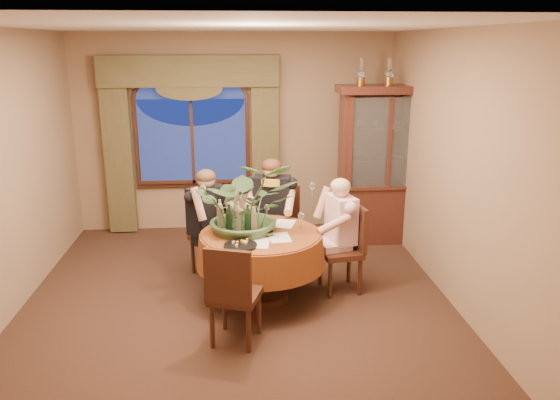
{
  "coord_description": "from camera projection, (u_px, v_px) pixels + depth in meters",
  "views": [
    {
      "loc": [
        0.02,
        -5.29,
        2.65
      ],
      "look_at": [
        0.45,
        0.06,
        1.1
      ],
      "focal_mm": 35.0,
      "sensor_mm": 36.0,
      "label": 1
    }
  ],
  "objects": [
    {
      "name": "floor",
      "position": [
        238.0,
        302.0,
        5.8
      ],
      "size": [
        5.0,
        5.0,
        0.0
      ],
      "primitive_type": "plane",
      "color": "black",
      "rests_on": "ground"
    },
    {
      "name": "wall_back",
      "position": [
        235.0,
        133.0,
        7.81
      ],
      "size": [
        4.5,
        0.0,
        4.5
      ],
      "primitive_type": "plane",
      "rotation": [
        1.57,
        0.0,
        0.0
      ],
      "color": "#876950",
      "rests_on": "ground"
    },
    {
      "name": "wall_right",
      "position": [
        455.0,
        170.0,
        5.59
      ],
      "size": [
        0.0,
        5.0,
        5.0
      ],
      "primitive_type": "plane",
      "rotation": [
        1.57,
        0.0,
        -1.57
      ],
      "color": "#876950",
      "rests_on": "ground"
    },
    {
      "name": "ceiling",
      "position": [
        232.0,
        26.0,
        5.03
      ],
      "size": [
        5.0,
        5.0,
        0.0
      ],
      "primitive_type": "plane",
      "rotation": [
        3.14,
        0.0,
        0.0
      ],
      "color": "white",
      "rests_on": "wall_back"
    },
    {
      "name": "window",
      "position": [
        192.0,
        142.0,
        7.72
      ],
      "size": [
        1.62,
        0.1,
        1.32
      ],
      "primitive_type": null,
      "color": "navy",
      "rests_on": "wall_back"
    },
    {
      "name": "arched_transom",
      "position": [
        190.0,
        86.0,
        7.51
      ],
      "size": [
        1.6,
        0.06,
        0.44
      ],
      "primitive_type": null,
      "color": "navy",
      "rests_on": "wall_back"
    },
    {
      "name": "drapery_left",
      "position": [
        118.0,
        152.0,
        7.63
      ],
      "size": [
        0.38,
        0.14,
        2.32
      ],
      "primitive_type": "cube",
      "color": "#473F20",
      "rests_on": "floor"
    },
    {
      "name": "drapery_right",
      "position": [
        265.0,
        150.0,
        7.79
      ],
      "size": [
        0.38,
        0.14,
        2.32
      ],
      "primitive_type": "cube",
      "color": "#473F20",
      "rests_on": "floor"
    },
    {
      "name": "swag_valance",
      "position": [
        189.0,
        71.0,
        7.37
      ],
      "size": [
        2.45,
        0.16,
        0.42
      ],
      "primitive_type": null,
      "color": "#473F20",
      "rests_on": "wall_back"
    },
    {
      "name": "dining_table",
      "position": [
        261.0,
        266.0,
        5.77
      ],
      "size": [
        1.48,
        1.48,
        0.75
      ],
      "primitive_type": "cylinder",
      "rotation": [
        0.0,
        0.0,
        -0.09
      ],
      "color": "maroon",
      "rests_on": "floor"
    },
    {
      "name": "china_cabinet",
      "position": [
        384.0,
        165.0,
        7.34
      ],
      "size": [
        1.32,
        0.52,
        2.12
      ],
      "primitive_type": "cube",
      "color": "#361510",
      "rests_on": "floor"
    },
    {
      "name": "oil_lamp_left",
      "position": [
        361.0,
        72.0,
        6.97
      ],
      "size": [
        0.11,
        0.11,
        0.34
      ],
      "primitive_type": null,
      "color": "#A5722D",
      "rests_on": "china_cabinet"
    },
    {
      "name": "oil_lamp_center",
      "position": [
        389.0,
        72.0,
        7.0
      ],
      "size": [
        0.11,
        0.11,
        0.34
      ],
      "primitive_type": null,
      "color": "#A5722D",
      "rests_on": "china_cabinet"
    },
    {
      "name": "oil_lamp_right",
      "position": [
        417.0,
        72.0,
        7.03
      ],
      "size": [
        0.11,
        0.11,
        0.34
      ],
      "primitive_type": null,
      "color": "#A5722D",
      "rests_on": "china_cabinet"
    },
    {
      "name": "chair_right",
      "position": [
        340.0,
        250.0,
        5.95
      ],
      "size": [
        0.48,
        0.48,
        0.96
      ],
      "primitive_type": "cube",
      "rotation": [
        0.0,
        0.0,
        -4.55
      ],
      "color": "black",
      "rests_on": "floor"
    },
    {
      "name": "chair_back_right",
      "position": [
        280.0,
        228.0,
        6.65
      ],
      "size": [
        0.52,
        0.52,
        0.96
      ],
      "primitive_type": "cube",
      "rotation": [
        0.0,
        0.0,
        -3.43
      ],
      "color": "black",
      "rests_on": "floor"
    },
    {
      "name": "chair_back",
      "position": [
        212.0,
        235.0,
        6.39
      ],
      "size": [
        0.59,
        0.59,
        0.96
      ],
      "primitive_type": "cube",
      "rotation": [
        0.0,
        0.0,
        -2.49
      ],
      "color": "black",
      "rests_on": "floor"
    },
    {
      "name": "chair_front_left",
      "position": [
        235.0,
        293.0,
        4.92
      ],
      "size": [
        0.53,
        0.53,
        0.96
      ],
      "primitive_type": "cube",
      "rotation": [
        0.0,
        0.0,
        -0.31
      ],
      "color": "black",
      "rests_on": "floor"
    },
    {
      "name": "person_pink",
      "position": [
        341.0,
        233.0,
        6.01
      ],
      "size": [
        0.52,
        0.54,
        1.26
      ],
      "primitive_type": null,
      "rotation": [
        0.0,
        0.0,
        -4.44
      ],
      "color": "beige",
      "rests_on": "floor"
    },
    {
      "name": "person_back",
      "position": [
        207.0,
        224.0,
        6.24
      ],
      "size": [
        0.63,
        0.63,
        1.3
      ],
      "primitive_type": null,
      "rotation": [
        0.0,
        0.0,
        -2.37
      ],
      "color": "black",
      "rests_on": "floor"
    },
    {
      "name": "person_scarf",
      "position": [
        272.0,
        214.0,
        6.51
      ],
      "size": [
        0.57,
        0.54,
        1.37
      ],
      "primitive_type": null,
      "rotation": [
        0.0,
        0.0,
        -3.34
      ],
      "color": "black",
      "rests_on": "floor"
    },
    {
      "name": "stoneware_vase",
      "position": [
        251.0,
        218.0,
        5.73
      ],
      "size": [
        0.14,
        0.14,
        0.26
      ],
      "primitive_type": null,
      "color": "tan",
      "rests_on": "dining_table"
    },
    {
      "name": "centerpiece_plant",
      "position": [
        247.0,
        169.0,
        5.57
      ],
      "size": [
        1.06,
        1.17,
        0.92
      ],
      "primitive_type": "imported",
      "color": "#3D5A34",
      "rests_on": "dining_table"
    },
    {
      "name": "olive_bowl",
      "position": [
        267.0,
        233.0,
        5.59
      ],
      "size": [
        0.14,
        0.14,
        0.04
      ],
      "primitive_type": "imported",
      "color": "#43542E",
      "rests_on": "dining_table"
    },
    {
      "name": "cheese_platter",
      "position": [
        241.0,
        246.0,
        5.28
      ],
      "size": [
        0.32,
        0.32,
        0.02
      ],
      "primitive_type": "cylinder",
      "color": "black",
      "rests_on": "dining_table"
    },
    {
      "name": "wine_bottle_0",
      "position": [
        229.0,
        220.0,
        5.54
      ],
      "size": [
        0.07,
        0.07,
        0.33
      ],
      "primitive_type": "cylinder",
      "color": "black",
      "rests_on": "dining_table"
    },
    {
      "name": "wine_bottle_1",
      "position": [
        220.0,
        215.0,
        5.72
      ],
      "size": [
        0.07,
        0.07,
        0.33
      ],
      "primitive_type": "cylinder",
      "color": "tan",
      "rests_on": "dining_table"
    },
    {
      "name": "wine_bottle_2",
      "position": [
        238.0,
        217.0,
        5.63
      ],
      "size": [
        0.07,
        0.07,
        0.33
      ],
      "primitive_type": "cylinder",
      "color": "tan",
      "rests_on": "dining_table"
    },
    {
      "name": "wine_bottle_3",
      "position": [
        248.0,
        220.0,
        5.54
      ],
      "size": [
        0.07,
        0.07,
        0.33
      ],
      "primitive_type": "cylinder",
      "color": "black",
      "rests_on": "dining_table"
    },
    {
      "name": "tasting_paper_0",
      "position": [
        280.0,
        238.0,
        5.51
      ],
      "size": [
        0.24,
        0.32,
        0.0
      ],
      "primitive_type": "cube",
      "rotation": [
        0.0,
        0.0,
        0.09
      ],
      "color": "white",
      "rests_on": "dining_table"
    },
    {
      "name": "tasting_paper_1",
      "position": [
        284.0,
        224.0,
        5.94
      ],
      "size": [
        0.29,
        0.35,
        0.0
      ],
      "primitive_type": "cube",
      "rotation": [
        0.0,
        0.0,
        -0.3
      ],
      "color": "white",
      "rests_on": "dining_table"
    },
    {
      "name": "tasting_paper_2",
      "position": [
        258.0,
        243.0,
        5.37
      ],
      "size": [
        0.24,
        0.32,
        0.0
      ],
      "primitive_type": "cube",
      "rotation": [
        0.0,
        0.0,
        -0.12
      ],
      "color": "white",
      "rests_on": "dining_table"
    },
    {
      "name": "wine_glass_person_pink",
      "position": [
        301.0,
        220.0,
        5.79
      ],
      "size": [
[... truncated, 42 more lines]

